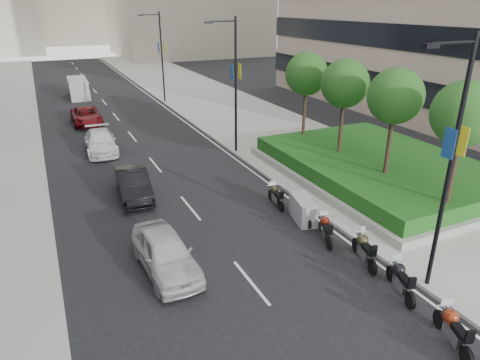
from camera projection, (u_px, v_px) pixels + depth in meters
ground at (351, 340)px, 13.38m from camera, size 160.00×160.00×0.00m
sidewalk_right at (229, 109)px, 41.96m from camera, size 10.00×100.00×0.15m
lane_edge at (177, 116)px, 39.91m from camera, size 0.12×100.00×0.01m
lane_centre at (120, 122)px, 37.87m from camera, size 0.12×100.00×0.01m
planter at (378, 173)px, 25.53m from camera, size 10.00×14.00×0.40m
hedge at (380, 164)px, 25.30m from camera, size 9.40×13.40×0.80m
tree_0 at (465, 114)px, 17.98m from camera, size 2.80×2.80×6.30m
tree_1 at (395, 97)px, 21.32m from camera, size 2.80×2.80×6.30m
tree_2 at (345, 84)px, 24.67m from camera, size 2.80×2.80×6.30m
tree_3 at (307, 74)px, 28.01m from camera, size 2.80×2.80×6.30m
lamp_post_0 at (449, 159)px, 13.90m from camera, size 2.34×0.45×9.00m
lamp_post_1 at (234, 80)px, 28.11m from camera, size 2.34×0.45×9.00m
lamp_post_2 at (160, 53)px, 43.16m from camera, size 2.34×0.45×9.00m
motorcycle_1 at (453, 329)px, 12.98m from camera, size 1.00×2.09×1.09m
motorcycle_2 at (401, 279)px, 15.32m from camera, size 0.96×2.10×1.09m
motorcycle_3 at (364, 249)px, 17.18m from camera, size 0.92×2.19×1.12m
motorcycle_4 at (326, 229)px, 18.80m from camera, size 0.96×1.94×1.02m
motorcycle_5 at (303, 210)px, 20.47m from camera, size 1.21×2.06×1.17m
motorcycle_6 at (276, 196)px, 22.06m from camera, size 0.67×2.01×1.00m
car_a at (165, 253)px, 16.59m from camera, size 2.04×4.67×1.57m
car_b at (133, 184)px, 22.97m from camera, size 1.93×4.65×1.50m
car_c at (101, 142)px, 30.04m from camera, size 2.32×5.10×1.45m
car_d at (86, 116)px, 37.06m from camera, size 2.33×5.04×1.40m
delivery_van at (78, 89)px, 47.02m from camera, size 2.05×5.06×2.10m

